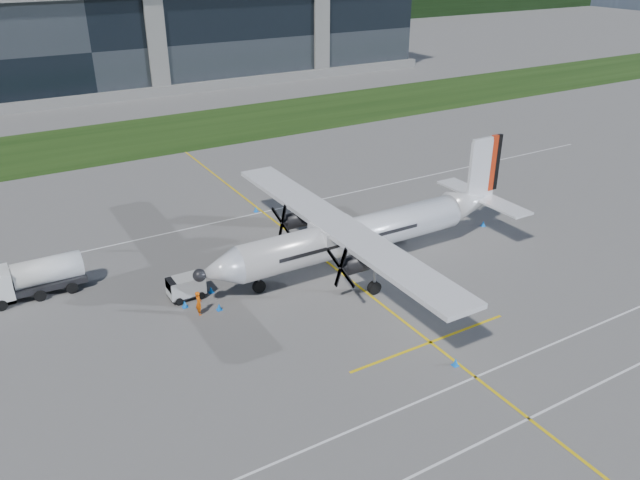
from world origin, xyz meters
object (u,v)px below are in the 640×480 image
safety_cone_fwd (185,304)px  baggage_tug (186,287)px  turboprop_aircraft (365,213)px  fuel_tanker_truck (26,280)px  safety_cone_stbdwing (256,209)px  safety_cone_nose_stbd (211,289)px  safety_cone_tail (483,224)px  ground_crew_person (199,301)px  safety_cone_portwing (456,362)px  safety_cone_nose_port (219,307)px

safety_cone_fwd → baggage_tug: bearing=64.5°
turboprop_aircraft → safety_cone_fwd: 14.73m
turboprop_aircraft → baggage_tug: size_ratio=10.44×
fuel_tanker_truck → safety_cone_stbdwing: fuel_tanker_truck is taller
turboprop_aircraft → safety_cone_nose_stbd: (-11.91, 1.72, -3.92)m
baggage_tug → safety_cone_tail: size_ratio=5.33×
ground_crew_person → safety_cone_portwing: (10.99, -12.99, -0.74)m
safety_cone_nose_port → safety_cone_tail: bearing=2.6°
safety_cone_fwd → safety_cone_stbdwing: (11.29, 12.67, 0.00)m
safety_cone_tail → safety_cone_nose_port: 25.24m
safety_cone_nose_stbd → safety_cone_nose_port: size_ratio=1.00×
safety_cone_portwing → safety_cone_nose_port: size_ratio=1.00×
safety_cone_fwd → safety_cone_tail: bearing=-0.8°
fuel_tanker_truck → ground_crew_person: bearing=-40.9°
safety_cone_fwd → safety_cone_nose_port: 2.42m
safety_cone_fwd → turboprop_aircraft: bearing=-3.1°
safety_cone_fwd → safety_cone_nose_port: bearing=-38.8°
baggage_tug → safety_cone_portwing: 19.01m
safety_cone_portwing → safety_cone_nose_port: same height
safety_cone_fwd → safety_cone_nose_port: (1.89, -1.52, 0.00)m
safety_cone_tail → safety_cone_nose_port: same height
baggage_tug → turboprop_aircraft: bearing=-8.2°
fuel_tanker_truck → safety_cone_tail: fuel_tanker_truck is taller
baggage_tug → safety_cone_stbdwing: 15.73m
baggage_tug → ground_crew_person: ground_crew_person is taller
turboprop_aircraft → safety_cone_portwing: bearing=-101.0°
fuel_tanker_truck → baggage_tug: size_ratio=2.66×
baggage_tug → safety_cone_tail: bearing=-3.4°
safety_cone_portwing → safety_cone_stbdwing: bearing=90.5°
safety_cone_portwing → safety_cone_stbdwing: (-0.25, 27.00, 0.00)m
ground_crew_person → safety_cone_nose_stbd: ground_crew_person is taller
turboprop_aircraft → safety_cone_nose_port: (-12.29, -0.74, -3.92)m
fuel_tanker_truck → ground_crew_person: fuel_tanker_truck is taller
baggage_tug → safety_cone_stbdwing: baggage_tug is taller
ground_crew_person → safety_cone_stbdwing: bearing=-28.4°
fuel_tanker_truck → baggage_tug: fuel_tanker_truck is taller
safety_cone_nose_port → ground_crew_person: bearing=171.9°
baggage_tug → ground_crew_person: (-0.01, -2.52, 0.19)m
safety_cone_nose_stbd → ground_crew_person: bearing=-127.0°
baggage_tug → safety_cone_portwing: (10.98, -15.51, -0.55)m
baggage_tug → safety_cone_nose_port: 3.06m
fuel_tanker_truck → safety_cone_portwing: bearing=-46.0°
fuel_tanker_truck → ground_crew_person: size_ratio=3.58×
turboprop_aircraft → fuel_tanker_truck: size_ratio=3.93×
safety_cone_portwing → fuel_tanker_truck: bearing=134.0°
turboprop_aircraft → safety_cone_stbdwing: size_ratio=55.65×
safety_cone_nose_stbd → safety_cone_tail: size_ratio=1.00×
safety_cone_nose_stbd → safety_cone_tail: same height
safety_cone_portwing → safety_cone_fwd: (-11.55, 14.32, 0.00)m
ground_crew_person → safety_cone_portwing: 17.03m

